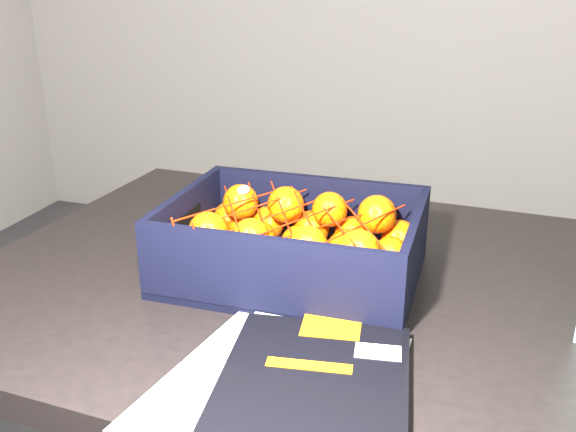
% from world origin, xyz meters
% --- Properties ---
extents(table, '(1.25, 0.87, 0.75)m').
position_xyz_m(table, '(0.28, -0.15, 0.65)').
color(table, black).
rests_on(table, ground).
extents(magazine_stack, '(0.31, 0.31, 0.02)m').
position_xyz_m(magazine_stack, '(0.26, -0.44, 0.76)').
color(magazine_stack, beige).
rests_on(magazine_stack, table).
extents(produce_crate, '(0.37, 0.28, 0.12)m').
position_xyz_m(produce_crate, '(0.18, -0.16, 0.79)').
color(produce_crate, brown).
rests_on(produce_crate, table).
extents(clementine_heap, '(0.35, 0.26, 0.11)m').
position_xyz_m(clementine_heap, '(0.18, -0.15, 0.80)').
color(clementine_heap, '#F75B05').
rests_on(clementine_heap, produce_crate).
extents(mesh_net, '(0.31, 0.25, 0.09)m').
position_xyz_m(mesh_net, '(0.17, -0.17, 0.85)').
color(mesh_net, red).
rests_on(mesh_net, clementine_heap).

